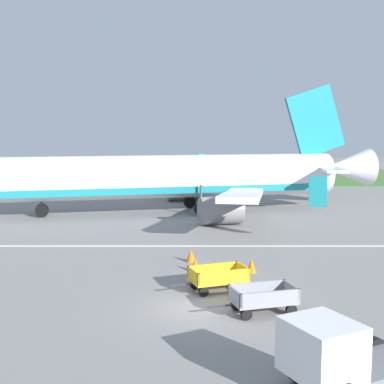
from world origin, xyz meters
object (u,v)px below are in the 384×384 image
(traffic_cone_near_plane, at_px, (196,265))
(traffic_cone_by_carts, at_px, (252,266))
(airplane, at_px, (180,177))
(service_truck_beside_carts, at_px, (336,354))
(baggage_cart_second_in_row, at_px, (219,277))
(traffic_cone_mid_apron, at_px, (192,256))
(baggage_cart_nearest, at_px, (264,298))

(traffic_cone_near_plane, xyz_separation_m, traffic_cone_by_carts, (2.86, -0.11, -0.01))
(airplane, bearing_deg, traffic_cone_near_plane, -85.98)
(service_truck_beside_carts, relative_size, traffic_cone_near_plane, 6.95)
(baggage_cart_second_in_row, height_order, traffic_cone_mid_apron, baggage_cart_second_in_row)
(traffic_cone_by_carts, bearing_deg, baggage_cart_second_in_row, -121.92)
(baggage_cart_second_in_row, height_order, service_truck_beside_carts, service_truck_beside_carts)
(airplane, height_order, baggage_cart_second_in_row, airplane)
(baggage_cart_second_in_row, bearing_deg, traffic_cone_near_plane, 108.22)
(airplane, bearing_deg, traffic_cone_by_carts, -77.60)
(baggage_cart_nearest, distance_m, traffic_cone_near_plane, 6.50)
(service_truck_beside_carts, relative_size, traffic_cone_by_carts, 7.13)
(traffic_cone_mid_apron, height_order, traffic_cone_by_carts, traffic_cone_mid_apron)
(service_truck_beside_carts, height_order, traffic_cone_mid_apron, service_truck_beside_carts)
(baggage_cart_second_in_row, height_order, traffic_cone_near_plane, baggage_cart_second_in_row)
(airplane, bearing_deg, service_truck_beside_carts, -80.67)
(airplane, distance_m, traffic_cone_mid_apron, 17.28)
(traffic_cone_mid_apron, bearing_deg, service_truck_beside_carts, -74.12)
(baggage_cart_nearest, relative_size, traffic_cone_by_carts, 5.42)
(airplane, bearing_deg, baggage_cart_nearest, -80.92)
(airplane, relative_size, baggage_cart_second_in_row, 10.41)
(traffic_cone_mid_apron, bearing_deg, traffic_cone_near_plane, -83.39)
(service_truck_beside_carts, bearing_deg, traffic_cone_near_plane, 107.30)
(airplane, relative_size, traffic_cone_by_carts, 55.93)
(service_truck_beside_carts, xyz_separation_m, traffic_cone_by_carts, (-0.91, 12.00, -0.77))
(baggage_cart_nearest, relative_size, traffic_cone_near_plane, 5.29)
(baggage_cart_second_in_row, height_order, traffic_cone_by_carts, baggage_cart_second_in_row)
(baggage_cart_second_in_row, xyz_separation_m, service_truck_beside_carts, (2.76, -9.03, 0.50))
(traffic_cone_mid_apron, distance_m, traffic_cone_by_carts, 3.70)
(service_truck_beside_carts, xyz_separation_m, traffic_cone_mid_apron, (-3.99, 14.04, -0.75))
(baggage_cart_second_in_row, distance_m, traffic_cone_near_plane, 3.25)
(baggage_cart_nearest, distance_m, service_truck_beside_carts, 6.29)
(traffic_cone_by_carts, bearing_deg, service_truck_beside_carts, -85.67)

